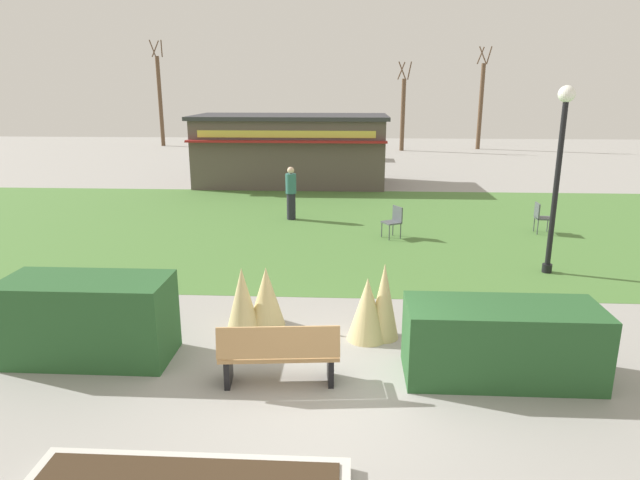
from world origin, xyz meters
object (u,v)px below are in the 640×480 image
(trash_bin, at_px, (112,323))
(parked_car_center_slot, at_px, (338,148))
(food_kiosk, at_px, (291,150))
(cafe_chair_east, at_px, (394,219))
(person_strolling, at_px, (291,193))
(lamppost_mid, at_px, (559,158))
(cafe_chair_west, at_px, (541,215))
(parked_car_west_slot, at_px, (253,148))
(tree_left_bg, at_px, (160,99))
(tree_center_bg, at_px, (481,104))
(tree_right_bg, at_px, (403,113))
(park_bench, at_px, (279,354))

(trash_bin, relative_size, parked_car_center_slot, 0.21)
(food_kiosk, bearing_deg, cafe_chair_east, -66.74)
(person_strolling, bearing_deg, parked_car_center_slot, 93.20)
(lamppost_mid, height_order, cafe_chair_west, lamppost_mid)
(parked_car_west_slot, bearing_deg, tree_left_bg, 137.46)
(cafe_chair_west, height_order, parked_car_west_slot, parked_car_west_slot)
(trash_bin, bearing_deg, food_kiosk, 85.69)
(cafe_chair_west, xyz_separation_m, parked_car_west_slot, (-11.27, 16.81, 0.12))
(parked_car_west_slot, distance_m, parked_car_center_slot, 5.02)
(parked_car_center_slot, bearing_deg, food_kiosk, -102.06)
(cafe_chair_west, distance_m, cafe_chair_east, 4.33)
(trash_bin, bearing_deg, parked_car_center_slot, 82.95)
(parked_car_center_slot, bearing_deg, tree_center_bg, 33.51)
(lamppost_mid, bearing_deg, parked_car_west_slot, 116.75)
(person_strolling, distance_m, tree_center_bg, 24.25)
(tree_center_bg, bearing_deg, parked_car_center_slot, -146.49)
(lamppost_mid, relative_size, trash_bin, 4.73)
(lamppost_mid, xyz_separation_m, person_strolling, (-6.42, 4.97, -1.75))
(cafe_chair_west, xyz_separation_m, tree_right_bg, (-2.12, 21.78, 1.95))
(park_bench, relative_size, cafe_chair_east, 1.96)
(lamppost_mid, distance_m, parked_car_west_slot, 22.97)
(food_kiosk, bearing_deg, park_bench, -84.59)
(parked_car_center_slot, distance_m, tree_right_bg, 6.72)
(tree_left_bg, xyz_separation_m, tree_right_bg, (16.96, -2.19, -0.77))
(cafe_chair_west, relative_size, parked_car_center_slot, 0.21)
(parked_car_west_slot, distance_m, tree_right_bg, 10.58)
(lamppost_mid, relative_size, person_strolling, 2.46)
(lamppost_mid, distance_m, person_strolling, 8.30)
(cafe_chair_west, xyz_separation_m, parked_car_center_slot, (-6.26, 16.81, 0.12))
(person_strolling, relative_size, parked_car_west_slot, 0.40)
(cafe_chair_east, xyz_separation_m, parked_car_center_slot, (-1.99, 17.55, 0.12))
(trash_bin, relative_size, cafe_chair_east, 0.99)
(lamppost_mid, bearing_deg, tree_left_bg, 123.26)
(lamppost_mid, relative_size, cafe_chair_west, 4.66)
(food_kiosk, xyz_separation_m, cafe_chair_west, (8.10, -8.18, -0.96))
(tree_right_bg, bearing_deg, cafe_chair_east, -95.45)
(lamppost_mid, relative_size, cafe_chair_east, 4.66)
(person_strolling, bearing_deg, tree_right_bg, 82.93)
(parked_car_west_slot, distance_m, tree_center_bg, 15.93)
(tree_left_bg, bearing_deg, cafe_chair_west, -51.49)
(cafe_chair_west, height_order, cafe_chair_east, same)
(cafe_chair_east, relative_size, parked_car_west_slot, 0.21)
(cafe_chair_east, bearing_deg, cafe_chair_west, 9.86)
(tree_right_bg, bearing_deg, parked_car_west_slot, -151.52)
(parked_car_west_slot, bearing_deg, person_strolling, -75.89)
(cafe_chair_east, height_order, person_strolling, person_strolling)
(cafe_chair_west, distance_m, tree_right_bg, 21.97)
(food_kiosk, relative_size, cafe_chair_west, 9.26)
(food_kiosk, relative_size, person_strolling, 4.88)
(cafe_chair_east, distance_m, tree_left_bg, 28.94)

